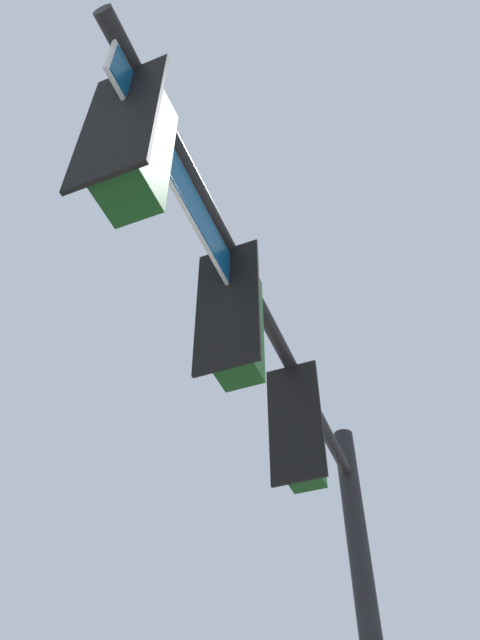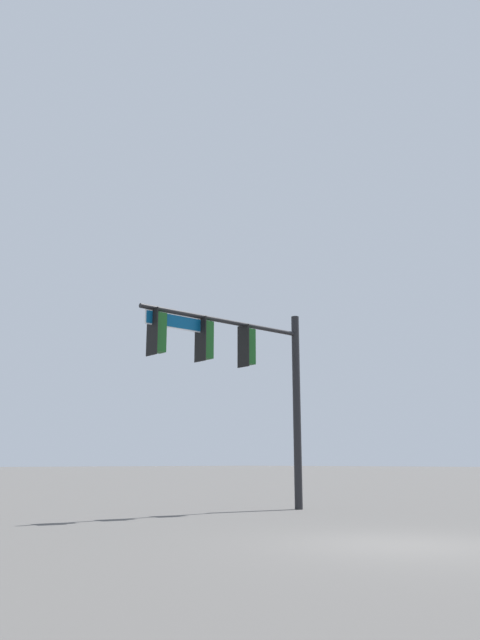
% 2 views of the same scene
% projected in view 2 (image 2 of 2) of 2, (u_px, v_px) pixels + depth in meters
% --- Properties ---
extents(ground_plane, '(400.00, 400.00, 0.00)m').
position_uv_depth(ground_plane, '(405.00, 545.00, 11.03)').
color(ground_plane, '#514F4C').
extents(signal_pole_near, '(6.10, 0.79, 6.18)m').
position_uv_depth(signal_pole_near, '(244.00, 366.00, 18.93)').
color(signal_pole_near, black).
rests_on(signal_pole_near, ground_plane).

